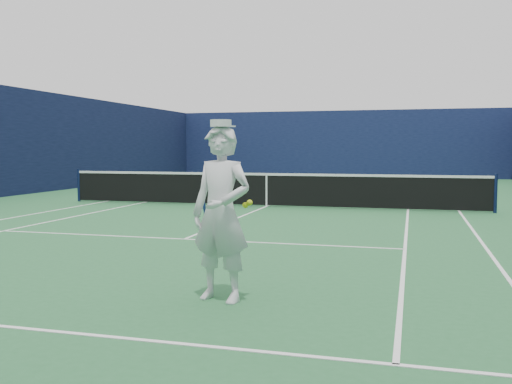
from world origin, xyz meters
TOP-DOWN VIEW (x-y plane):
  - ground at (0.00, 0.00)m, footprint 80.00×80.00m
  - court_markings at (0.00, 0.00)m, footprint 11.03×23.83m
  - windscreen_fence at (0.00, 0.00)m, footprint 20.12×36.12m
  - tennis_net at (0.00, 0.00)m, footprint 12.88×0.09m
  - tennis_player at (2.11, -10.38)m, footprint 0.82×0.65m

SIDE VIEW (x-z plane):
  - ground at x=0.00m, z-range 0.00..0.00m
  - court_markings at x=0.00m, z-range 0.00..0.01m
  - tennis_net at x=0.00m, z-range 0.02..1.09m
  - tennis_player at x=2.11m, z-range -0.02..2.05m
  - windscreen_fence at x=0.00m, z-range 0.00..4.00m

